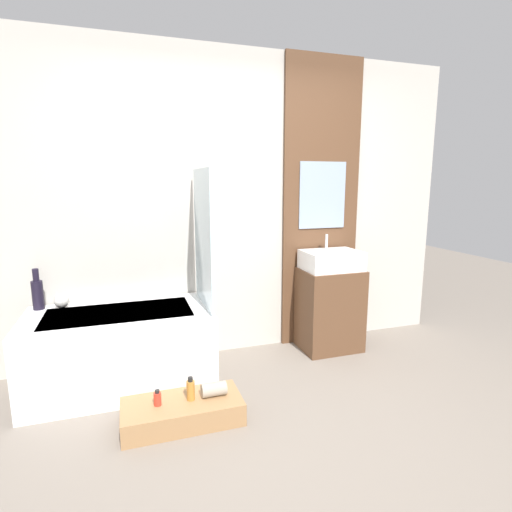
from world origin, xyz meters
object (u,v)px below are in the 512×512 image
Objects in this scene: bathtub at (121,349)px; bottle_soap_secondary at (191,390)px; sink at (331,260)px; vase_round_light at (62,301)px; vase_tall_dark at (38,293)px; bottle_soap_primary at (157,398)px; wooden_step_bench at (182,411)px.

bottle_soap_secondary is at bearing -56.16° from bathtub.
sink is 4.60× the size of vase_round_light.
bathtub is at bearing -31.20° from vase_round_light.
vase_tall_dark reaches higher than bathtub.
vase_round_light is (-0.41, 0.25, 0.34)m from bathtub.
vase_tall_dark is 1.28m from bottle_soap_primary.
bottle_soap_secondary is (0.42, -0.62, -0.08)m from bathtub.
bottle_soap_secondary is (-1.39, -0.75, -0.61)m from sink.
bathtub is 0.59m from vase_round_light.
bathtub is 0.66m from bottle_soap_primary.
wooden_step_bench is 1.43m from vase_tall_dark.
vase_tall_dark is at bearing 176.73° from sink.
wooden_step_bench is 7.46× the size of bottle_soap_primary.
bottle_soap_primary is 0.66× the size of bottle_soap_secondary.
bottle_soap_primary is at bearing 180.00° from wooden_step_bench.
wooden_step_bench is 1.79m from sink.
sink is at bearing 4.04° from bathtub.
vase_tall_dark is at bearing 138.13° from bottle_soap_secondary.
wooden_step_bench is at bearing -180.00° from bottle_soap_secondary.
wooden_step_bench is (0.36, -0.62, -0.22)m from bathtub.
sink reaches higher than bottle_soap_primary.
sink is 1.61× the size of vase_tall_dark.
vase_tall_dark is (-0.57, 0.26, 0.41)m from bathtub.
vase_round_light reaches higher than wooden_step_bench.
bathtub is 4.26× the size of vase_tall_dark.
vase_tall_dark reaches higher than bottle_soap_secondary.
wooden_step_bench is 6.94× the size of vase_round_light.
vase_round_light reaches higher than bottle_soap_primary.
bathtub is 0.75m from vase_tall_dark.
bottle_soap_primary is (0.21, -0.62, -0.10)m from bathtub.
wooden_step_bench is at bearing -59.91° from bathtub.
bottle_soap_primary is at bearing -180.00° from bottle_soap_secondary.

